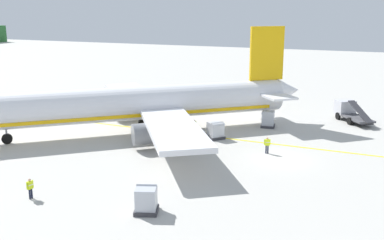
{
  "coord_description": "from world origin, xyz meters",
  "views": [
    {
      "loc": [
        -40.79,
        -8.46,
        13.96
      ],
      "look_at": [
        0.81,
        9.64,
        2.72
      ],
      "focal_mm": 42.21,
      "sensor_mm": 36.0,
      "label": 1
    }
  ],
  "objects": [
    {
      "name": "airliner_foreground",
      "position": [
        2.87,
        17.13,
        3.39
      ],
      "size": [
        30.72,
        33.51,
        11.9
      ],
      "color": "white",
      "rests_on": "ground"
    },
    {
      "name": "service_truck_baggage",
      "position": [
        18.75,
        -4.51,
        1.17
      ],
      "size": [
        6.29,
        5.38,
        2.65
      ],
      "color": "silver",
      "rests_on": "ground"
    },
    {
      "name": "cargo_container_near",
      "position": [
        4.11,
        8.24,
        0.93
      ],
      "size": [
        2.35,
        2.35,
        1.96
      ],
      "color": "#333338",
      "rests_on": "ground"
    },
    {
      "name": "cargo_container_mid",
      "position": [
        -15.19,
        6.18,
        0.92
      ],
      "size": [
        2.1,
        2.1,
        1.96
      ],
      "color": "#333338",
      "rests_on": "ground"
    },
    {
      "name": "cargo_container_far",
      "position": [
        11.25,
        4.2,
        1.0
      ],
      "size": [
        1.82,
        1.82,
        2.11
      ],
      "color": "#333338",
      "rests_on": "ground"
    },
    {
      "name": "crew_marshaller",
      "position": [
        5.01,
        11.16,
        0.96
      ],
      "size": [
        0.63,
        0.25,
        1.64
      ],
      "color": "#191E33",
      "rests_on": "ground"
    },
    {
      "name": "crew_loader_left",
      "position": [
        1.24,
        1.73,
        0.98
      ],
      "size": [
        0.37,
        0.6,
        1.66
      ],
      "color": "#191E33",
      "rests_on": "ground"
    },
    {
      "name": "crew_loader_right",
      "position": [
        -16.65,
        15.3,
        0.95
      ],
      "size": [
        0.62,
        0.29,
        1.62
      ],
      "color": "#191E33",
      "rests_on": "ground"
    },
    {
      "name": "apron_guide_line",
      "position": [
        4.63,
        12.56,
        0.01
      ],
      "size": [
        0.3,
        60.0,
        0.01
      ],
      "primitive_type": "cube",
      "color": "yellow",
      "rests_on": "ground"
    }
  ]
}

